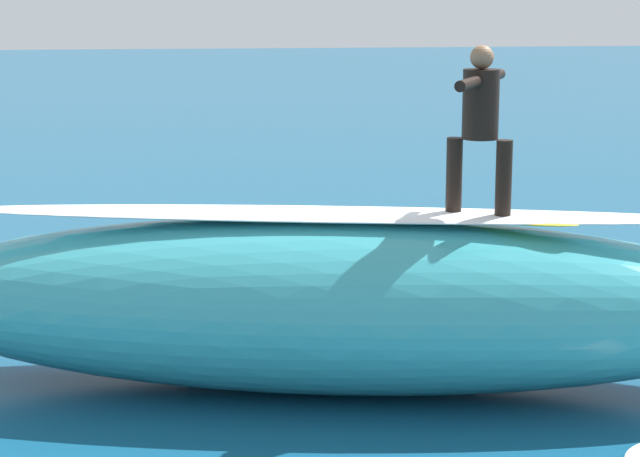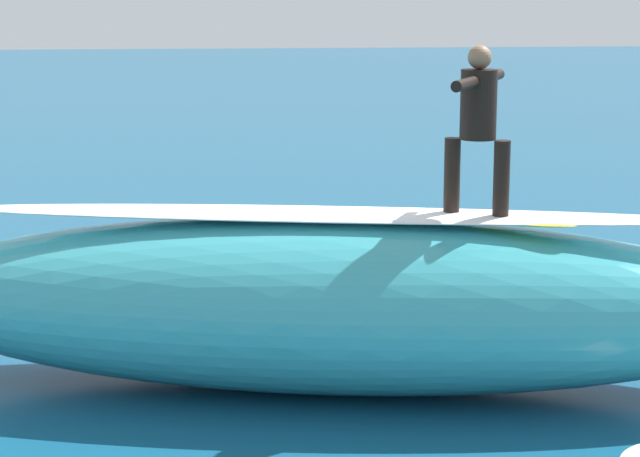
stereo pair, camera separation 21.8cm
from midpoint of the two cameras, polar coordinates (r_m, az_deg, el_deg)
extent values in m
plane|color=#145175|center=(14.63, 1.54, -5.20)|extent=(120.00, 120.00, 0.00)
ellipsoid|color=teal|center=(12.68, 1.01, -3.57)|extent=(9.61, 4.11, 1.83)
ellipsoid|color=white|center=(12.46, 1.03, 0.66)|extent=(7.94, 2.32, 0.08)
ellipsoid|color=yellow|center=(12.44, 7.83, 0.50)|extent=(2.07, 1.42, 0.07)
cylinder|color=black|center=(12.44, 6.73, 2.49)|extent=(0.17, 0.17, 0.77)
cylinder|color=black|center=(12.31, 9.04, 2.33)|extent=(0.17, 0.17, 0.77)
cylinder|color=black|center=(12.27, 7.98, 5.80)|extent=(0.50, 0.50, 0.70)
sphere|color=#936B4C|center=(12.23, 8.04, 7.99)|extent=(0.24, 0.24, 0.24)
cylinder|color=black|center=(11.77, 7.39, 6.76)|extent=(0.39, 0.60, 0.11)
cylinder|color=black|center=(12.73, 8.59, 7.10)|extent=(0.39, 0.60, 0.11)
ellipsoid|color=#E0563D|center=(15.93, -5.33, -3.67)|extent=(0.60, 2.34, 0.09)
cylinder|color=black|center=(15.88, -5.34, -3.03)|extent=(0.32, 0.81, 0.28)
sphere|color=tan|center=(15.39, -5.41, -3.29)|extent=(0.20, 0.20, 0.20)
cylinder|color=black|center=(16.61, -5.53, -2.65)|extent=(0.15, 0.67, 0.13)
cylinder|color=black|center=(16.60, -4.96, -2.64)|extent=(0.15, 0.67, 0.13)
ellipsoid|color=white|center=(16.48, 12.50, -3.28)|extent=(1.08, 1.08, 0.14)
ellipsoid|color=white|center=(17.20, 1.77, -2.34)|extent=(0.94, 1.13, 0.15)
camera|label=1|loc=(0.11, -89.55, 0.09)|focal=67.98mm
camera|label=2|loc=(0.11, 90.45, -0.09)|focal=67.98mm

